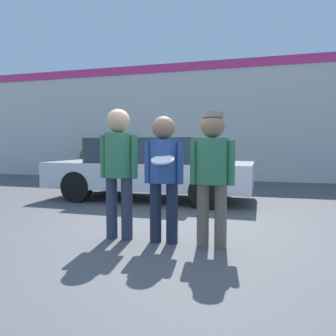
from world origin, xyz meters
TOP-DOWN VIEW (x-y plane):
  - ground_plane at (0.00, 0.00)m, footprint 56.00×56.00m
  - storefront_building at (0.00, 7.58)m, footprint 24.00×0.22m
  - person_left at (-0.60, -0.24)m, footprint 0.53×0.36m
  - person_middle_with_frisbee at (0.02, -0.24)m, footprint 0.52×0.57m
  - person_right at (0.64, -0.26)m, footprint 0.55×0.38m
  - parked_car_near at (-1.28, 2.98)m, footprint 4.64×1.95m
  - shrub at (-4.45, 6.64)m, footprint 1.51×1.51m

SIDE VIEW (x-z plane):
  - ground_plane at x=0.00m, z-range 0.00..0.00m
  - parked_car_near at x=-1.28m, z-range 0.02..1.43m
  - shrub at x=-4.45m, z-range 0.00..1.51m
  - person_middle_with_frisbee at x=0.02m, z-range 0.15..1.77m
  - person_right at x=0.64m, z-range 0.17..1.82m
  - person_left at x=-0.60m, z-range 0.17..1.90m
  - storefront_building at x=0.00m, z-range 0.03..4.26m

